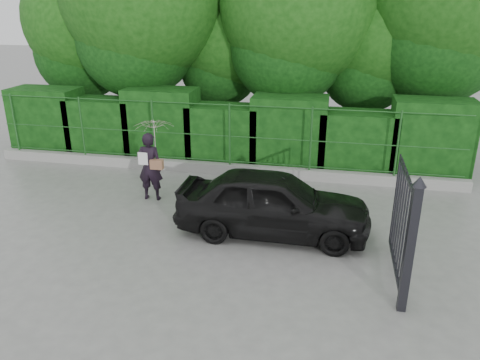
# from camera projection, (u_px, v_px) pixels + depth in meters

# --- Properties ---
(ground) EXTENTS (80.00, 80.00, 0.00)m
(ground) POSITION_uv_depth(u_px,v_px,m) (163.00, 247.00, 9.71)
(ground) COLOR gray
(kerb) EXTENTS (14.00, 0.25, 0.30)m
(kerb) POSITION_uv_depth(u_px,v_px,m) (217.00, 168.00, 13.77)
(kerb) COLOR #9E9E99
(kerb) RESTS_ON ground
(fence) EXTENTS (14.13, 0.06, 1.80)m
(fence) POSITION_uv_depth(u_px,v_px,m) (224.00, 134.00, 13.34)
(fence) COLOR #1F5520
(fence) RESTS_ON kerb
(hedge) EXTENTS (14.20, 1.20, 2.25)m
(hedge) POSITION_uv_depth(u_px,v_px,m) (225.00, 131.00, 14.36)
(hedge) COLOR black
(hedge) RESTS_ON ground
(trees) EXTENTS (17.10, 6.15, 8.08)m
(trees) POSITION_uv_depth(u_px,v_px,m) (274.00, 5.00, 14.89)
(trees) COLOR black
(trees) RESTS_ON ground
(gate) EXTENTS (0.22, 2.33, 2.36)m
(gate) POSITION_uv_depth(u_px,v_px,m) (406.00, 232.00, 7.75)
(gate) COLOR #222228
(gate) RESTS_ON ground
(woman) EXTENTS (0.98, 0.99, 2.08)m
(woman) POSITION_uv_depth(u_px,v_px,m) (153.00, 148.00, 11.57)
(woman) COLOR black
(woman) RESTS_ON ground
(car) EXTENTS (4.17, 1.69, 1.42)m
(car) POSITION_uv_depth(u_px,v_px,m) (273.00, 203.00, 10.06)
(car) COLOR black
(car) RESTS_ON ground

